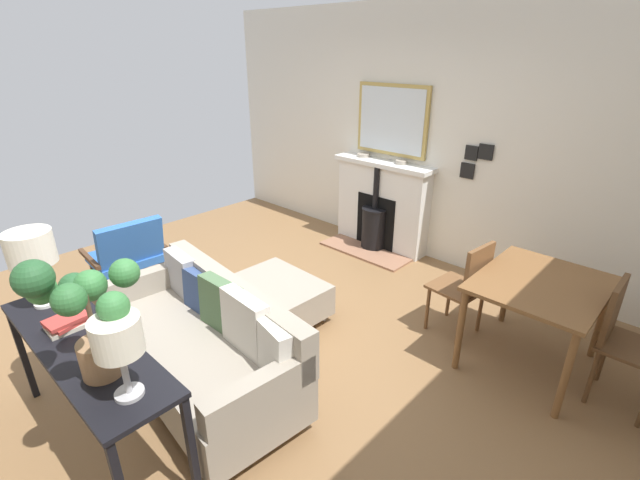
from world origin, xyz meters
The scene contains 18 objects.
ground_plane centered at (0.00, 0.00, 0.00)m, with size 4.87×5.87×0.01m, color olive.
wall_left centered at (-2.44, 0.00, 1.40)m, with size 0.12×5.87×2.79m, color silver.
fireplace centered at (-2.22, -0.27, 0.49)m, with size 0.64×1.28×1.09m.
mirror_over_mantel centered at (-2.35, -0.27, 1.55)m, with size 0.04×0.95×0.80m.
mantel_bowl_near centered at (-2.26, -0.59, 1.11)m, with size 0.15×0.15×0.04m.
mantel_bowl_far centered at (-2.26, -0.05, 1.11)m, with size 0.13×0.13×0.05m.
sofa centered at (0.67, 0.28, 0.36)m, with size 0.95×1.86×0.83m.
ottoman centered at (-0.28, 0.02, 0.23)m, with size 0.65×0.86×0.37m.
armchair_accent centered at (0.47, -1.34, 0.48)m, with size 0.72×0.65×0.85m.
console_table centered at (1.43, 0.27, 0.68)m, with size 0.43×1.61×0.77m.
table_lamp_near_end centered at (1.43, -0.33, 1.16)m, with size 0.28×0.28×0.52m.
table_lamp_far_end centered at (1.43, 0.87, 1.09)m, with size 0.23×0.23×0.44m.
potted_plant centered at (1.46, 0.61, 1.18)m, with size 0.54×0.52×0.70m.
book_stack centered at (1.43, 0.06, 0.80)m, with size 0.24×0.21×0.07m.
dining_table centered at (-1.20, 1.93, 0.64)m, with size 0.99×0.84×0.73m.
dining_chair_near_fireplace centered at (-1.19, 1.37, 0.51)m, with size 0.44×0.44×0.87m.
dining_chair_by_back_wall centered at (-1.20, 2.48, 0.54)m, with size 0.40×0.40×0.90m.
photo_gallery_row centered at (-2.36, 0.77, 1.26)m, with size 0.02×0.32×0.38m.
Camera 1 is at (2.00, 2.69, 2.32)m, focal length 24.75 mm.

